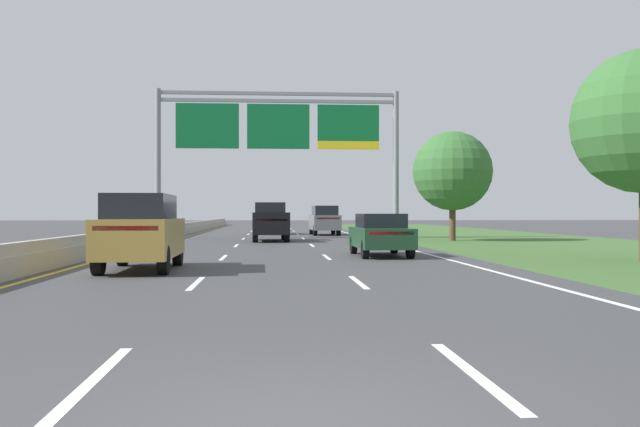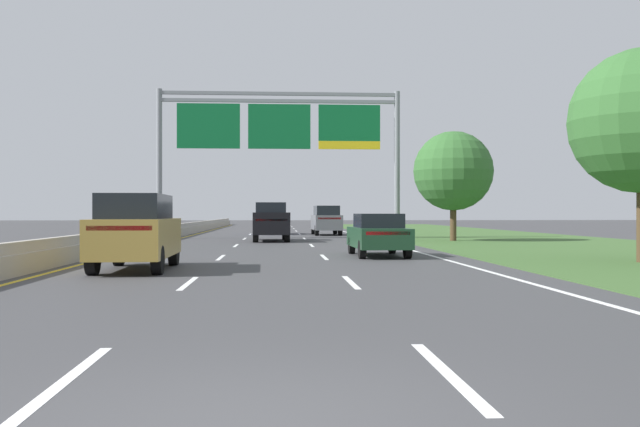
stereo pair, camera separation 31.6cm
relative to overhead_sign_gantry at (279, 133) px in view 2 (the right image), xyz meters
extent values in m
plane|color=#3D3D3F|center=(-0.30, -2.31, -6.53)|extent=(220.00, 220.00, 0.00)
cube|color=white|center=(-2.15, -35.81, -6.53)|extent=(0.14, 3.00, 0.01)
cube|color=white|center=(-2.15, -26.81, -6.53)|extent=(0.14, 3.00, 0.01)
cube|color=white|center=(-2.15, -17.81, -6.53)|extent=(0.14, 3.00, 0.01)
cube|color=white|center=(-2.15, -8.81, -6.53)|extent=(0.14, 3.00, 0.01)
cube|color=white|center=(-2.15, 0.19, -6.53)|extent=(0.14, 3.00, 0.01)
cube|color=white|center=(-2.15, 9.19, -6.53)|extent=(0.14, 3.00, 0.01)
cube|color=white|center=(-2.15, 18.19, -6.53)|extent=(0.14, 3.00, 0.01)
cube|color=white|center=(-2.15, 27.19, -6.53)|extent=(0.14, 3.00, 0.01)
cube|color=white|center=(-2.15, 36.19, -6.53)|extent=(0.14, 3.00, 0.01)
cube|color=white|center=(-2.15, 45.19, -6.53)|extent=(0.14, 3.00, 0.01)
cube|color=white|center=(1.55, -35.81, -6.53)|extent=(0.14, 3.00, 0.01)
cube|color=white|center=(1.55, -26.81, -6.53)|extent=(0.14, 3.00, 0.01)
cube|color=white|center=(1.55, -17.81, -6.53)|extent=(0.14, 3.00, 0.01)
cube|color=white|center=(1.55, -8.81, -6.53)|extent=(0.14, 3.00, 0.01)
cube|color=white|center=(1.55, 0.19, -6.53)|extent=(0.14, 3.00, 0.01)
cube|color=white|center=(1.55, 9.19, -6.53)|extent=(0.14, 3.00, 0.01)
cube|color=white|center=(1.55, 18.19, -6.53)|extent=(0.14, 3.00, 0.01)
cube|color=white|center=(1.55, 27.19, -6.53)|extent=(0.14, 3.00, 0.01)
cube|color=white|center=(1.55, 36.19, -6.53)|extent=(0.14, 3.00, 0.01)
cube|color=white|center=(1.55, 45.19, -6.53)|extent=(0.14, 3.00, 0.01)
cube|color=white|center=(5.60, -2.31, -6.53)|extent=(0.16, 106.00, 0.01)
cube|color=gold|center=(-6.20, -2.31, -6.53)|extent=(0.16, 106.00, 0.01)
cube|color=#3D602D|center=(13.65, -2.31, -6.52)|extent=(14.00, 110.00, 0.02)
cube|color=#A8A399|center=(-6.90, -2.31, -6.26)|extent=(0.60, 110.00, 0.55)
cube|color=#A8A399|center=(-6.90, -2.31, -5.83)|extent=(0.25, 110.00, 0.30)
cylinder|color=gray|center=(-7.35, 0.09, -1.93)|extent=(0.36, 0.36, 9.20)
cylinder|color=gray|center=(7.35, 0.09, -1.93)|extent=(0.36, 0.36, 9.20)
cube|color=gray|center=(0.00, 0.09, 2.44)|extent=(14.70, 0.24, 0.20)
cube|color=gray|center=(0.00, 0.09, 1.99)|extent=(14.70, 0.24, 0.20)
cube|color=#0C602D|center=(-4.33, -0.09, 0.39)|extent=(3.83, 0.12, 2.75)
cube|color=#0C602D|center=(0.00, -0.09, 0.39)|extent=(3.83, 0.12, 2.75)
cube|color=#0C602D|center=(4.33, -0.09, 0.64)|extent=(3.83, 0.12, 2.25)
cube|color=yellow|center=(4.33, -0.09, -0.74)|extent=(3.83, 0.12, 0.50)
cube|color=black|center=(-0.50, -3.33, -5.61)|extent=(2.12, 5.44, 1.00)
cube|color=black|center=(-0.51, -2.48, -4.72)|extent=(1.76, 1.94, 0.78)
cube|color=#B21414|center=(-0.44, -5.99, -5.31)|extent=(1.68, 0.12, 0.12)
cube|color=black|center=(-0.46, -5.06, -5.01)|extent=(2.04, 1.99, 0.20)
cylinder|color=black|center=(-1.39, -1.51, -6.11)|extent=(0.32, 0.85, 0.84)
cylinder|color=black|center=(0.31, -1.47, -6.11)|extent=(0.32, 0.85, 0.84)
cylinder|color=black|center=(-1.30, -5.18, -6.11)|extent=(0.32, 0.85, 0.84)
cylinder|color=black|center=(0.40, -5.15, -6.11)|extent=(0.32, 0.85, 0.84)
cube|color=#A38438|center=(-4.07, -23.00, -5.63)|extent=(1.99, 4.74, 1.05)
cube|color=black|center=(-4.07, -23.15, -4.76)|extent=(1.69, 3.03, 0.68)
cube|color=#B21414|center=(-4.02, -25.31, -5.31)|extent=(1.60, 0.11, 0.12)
cylinder|color=black|center=(-4.92, -21.41, -6.15)|extent=(0.27, 0.76, 0.76)
cylinder|color=black|center=(-3.28, -21.38, -6.15)|extent=(0.27, 0.76, 0.76)
cylinder|color=black|center=(-4.86, -24.61, -6.15)|extent=(0.27, 0.76, 0.76)
cylinder|color=black|center=(-3.22, -24.58, -6.15)|extent=(0.27, 0.76, 0.76)
cube|color=#193D23|center=(3.59, -17.29, -5.84)|extent=(1.88, 4.42, 0.72)
cube|color=black|center=(3.59, -17.34, -5.22)|extent=(1.60, 2.32, 0.52)
cube|color=#B21414|center=(3.62, -19.45, -5.63)|extent=(1.53, 0.10, 0.12)
cylinder|color=black|center=(2.77, -15.80, -6.20)|extent=(0.23, 0.66, 0.66)
cylinder|color=black|center=(4.37, -15.78, -6.20)|extent=(0.23, 0.66, 0.66)
cylinder|color=black|center=(2.81, -18.79, -6.20)|extent=(0.23, 0.66, 0.66)
cylinder|color=black|center=(4.41, -18.77, -6.20)|extent=(0.23, 0.66, 0.66)
cube|color=slate|center=(3.41, 7.10, -5.63)|extent=(2.03, 4.75, 1.05)
cube|color=black|center=(3.41, 6.95, -4.76)|extent=(1.71, 3.04, 0.68)
cube|color=#B21414|center=(3.47, 4.79, -5.31)|extent=(1.60, 0.12, 0.12)
cylinder|color=black|center=(2.55, 8.67, -6.15)|extent=(0.28, 0.77, 0.76)
cylinder|color=black|center=(4.19, 8.72, -6.15)|extent=(0.28, 0.77, 0.76)
cylinder|color=black|center=(2.63, 5.48, -6.15)|extent=(0.28, 0.77, 0.76)
cylinder|color=black|center=(4.27, 5.52, -6.15)|extent=(0.28, 0.77, 0.76)
cube|color=navy|center=(-0.18, 9.35, -5.84)|extent=(1.85, 4.41, 0.72)
cube|color=black|center=(-0.18, 9.30, -5.22)|extent=(1.58, 2.31, 0.52)
cube|color=#B21414|center=(-0.17, 7.19, -5.63)|extent=(1.53, 0.09, 0.12)
cylinder|color=black|center=(-0.99, 10.84, -6.20)|extent=(0.22, 0.66, 0.66)
cylinder|color=black|center=(0.61, 10.85, -6.20)|extent=(0.22, 0.66, 0.66)
cylinder|color=black|center=(-0.97, 7.85, -6.20)|extent=(0.22, 0.66, 0.66)
cylinder|color=black|center=(0.63, 7.86, -6.20)|extent=(0.22, 0.66, 0.66)
cylinder|color=#4C3823|center=(9.83, -4.08, -5.44)|extent=(0.36, 0.36, 2.18)
sphere|color=#33662D|center=(9.83, -4.08, -2.55)|extent=(4.50, 4.50, 4.50)
camera|label=1|loc=(-0.46, -42.52, -4.94)|focal=38.66mm
camera|label=2|loc=(-0.14, -42.54, -4.94)|focal=38.66mm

